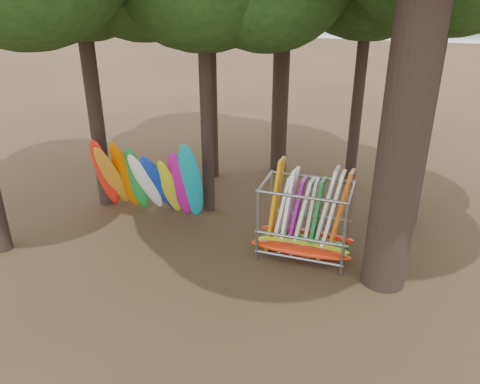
% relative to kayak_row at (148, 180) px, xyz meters
% --- Properties ---
extents(ground, '(120.00, 120.00, 0.00)m').
position_rel_kayak_row_xyz_m(ground, '(3.36, -1.59, -1.32)').
color(ground, '#47331E').
rests_on(ground, ground).
extents(lake, '(160.00, 160.00, 0.00)m').
position_rel_kayak_row_xyz_m(lake, '(3.36, 58.41, -1.32)').
color(lake, gray).
rests_on(lake, ground).
extents(far_shore, '(160.00, 4.00, 4.00)m').
position_rel_kayak_row_xyz_m(far_shore, '(3.36, 108.41, 0.68)').
color(far_shore, black).
rests_on(far_shore, ground).
extents(kayak_row, '(4.15, 2.09, 3.07)m').
position_rel_kayak_row_xyz_m(kayak_row, '(0.00, 0.00, 0.00)').
color(kayak_row, red).
rests_on(kayak_row, ground).
extents(storage_rack, '(2.96, 1.53, 2.90)m').
position_rel_kayak_row_xyz_m(storage_rack, '(5.61, -0.83, -0.26)').
color(storage_rack, gray).
rests_on(storage_rack, ground).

